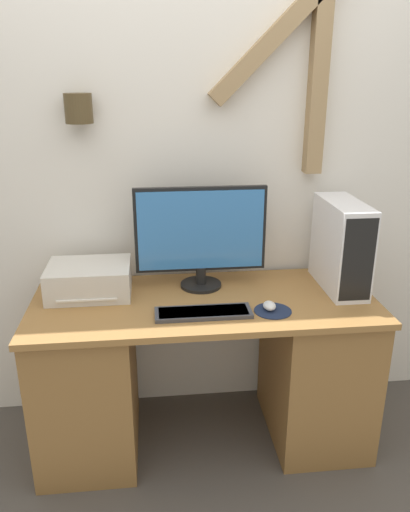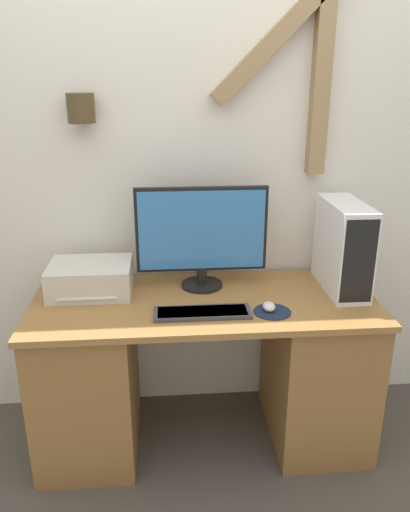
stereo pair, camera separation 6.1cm
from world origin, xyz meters
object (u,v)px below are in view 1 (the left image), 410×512
at_px(printer, 90,280).
at_px(mouse, 269,306).
at_px(monitor, 201,234).
at_px(keyboard, 203,312).
at_px(computer_tower, 341,246).

bearing_deg(printer, mouse, -18.40).
height_order(monitor, mouse, monitor).
xyz_separation_m(keyboard, printer, (-0.52, 0.28, 0.06)).
height_order(keyboard, printer, printer).
xyz_separation_m(keyboard, computer_tower, (0.70, 0.23, 0.21)).
distance_m(monitor, computer_tower, 0.69).
xyz_separation_m(mouse, printer, (-0.82, 0.27, 0.05)).
distance_m(mouse, computer_tower, 0.50).
height_order(monitor, computer_tower, monitor).
relative_size(keyboard, mouse, 5.55).
bearing_deg(monitor, keyboard, -94.37).
height_order(mouse, printer, printer).
relative_size(monitor, mouse, 8.25).
xyz_separation_m(monitor, computer_tower, (0.68, -0.09, -0.06)).
bearing_deg(keyboard, computer_tower, 18.38).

